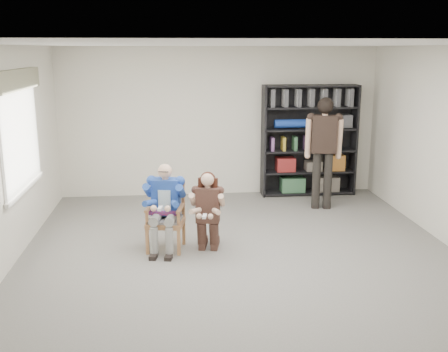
{
  "coord_description": "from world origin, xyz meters",
  "views": [
    {
      "loc": [
        -0.9,
        -6.34,
        2.74
      ],
      "look_at": [
        -0.2,
        0.6,
        1.05
      ],
      "focal_mm": 42.0,
      "sensor_mm": 36.0,
      "label": 1
    }
  ],
  "objects_px": {
    "armchair": "(165,217)",
    "seated_man": "(165,207)",
    "bookshelf": "(309,141)",
    "standing_man": "(323,155)",
    "kneeling_woman": "(208,212)"
  },
  "relations": [
    {
      "from": "seated_man",
      "to": "kneeling_woman",
      "type": "distance_m",
      "value": 0.59
    },
    {
      "from": "seated_man",
      "to": "kneeling_woman",
      "type": "xyz_separation_m",
      "value": [
        0.58,
        -0.12,
        -0.05
      ]
    },
    {
      "from": "armchair",
      "to": "seated_man",
      "type": "height_order",
      "value": "seated_man"
    },
    {
      "from": "bookshelf",
      "to": "standing_man",
      "type": "bearing_deg",
      "value": -89.85
    },
    {
      "from": "armchair",
      "to": "standing_man",
      "type": "relative_size",
      "value": 0.49
    },
    {
      "from": "seated_man",
      "to": "standing_man",
      "type": "bearing_deg",
      "value": 42.88
    },
    {
      "from": "seated_man",
      "to": "standing_man",
      "type": "height_order",
      "value": "standing_man"
    },
    {
      "from": "armchair",
      "to": "kneeling_woman",
      "type": "height_order",
      "value": "kneeling_woman"
    },
    {
      "from": "kneeling_woman",
      "to": "bookshelf",
      "type": "distance_m",
      "value": 3.53
    },
    {
      "from": "seated_man",
      "to": "standing_man",
      "type": "distance_m",
      "value": 3.22
    },
    {
      "from": "seated_man",
      "to": "kneeling_woman",
      "type": "relative_size",
      "value": 1.09
    },
    {
      "from": "standing_man",
      "to": "kneeling_woman",
      "type": "bearing_deg",
      "value": -128.5
    },
    {
      "from": "bookshelf",
      "to": "armchair",
      "type": "bearing_deg",
      "value": -135.75
    },
    {
      "from": "armchair",
      "to": "seated_man",
      "type": "xyz_separation_m",
      "value": [
        0.0,
        0.0,
        0.14
      ]
    },
    {
      "from": "kneeling_woman",
      "to": "bookshelf",
      "type": "relative_size",
      "value": 0.54
    }
  ]
}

